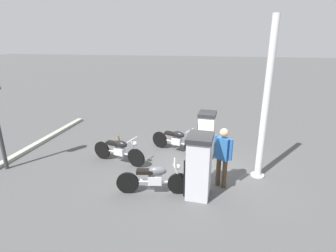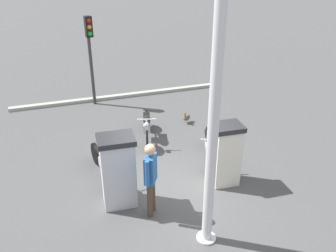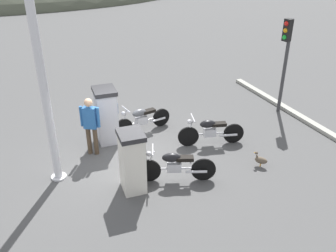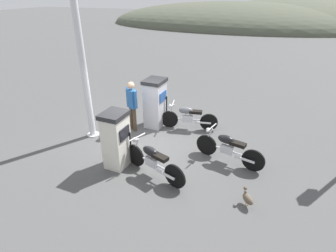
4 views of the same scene
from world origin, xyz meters
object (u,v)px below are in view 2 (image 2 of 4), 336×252
canopy_support_pole (212,141)px  roadside_traffic_light (90,45)px  wandering_duck (187,117)px  fuel_pump_far (118,171)px  motorcycle_extra (147,126)px  attendant_person (151,175)px  fuel_pump_near (225,154)px  motorcycle_near_pump (209,145)px  motorcycle_far_pump (104,161)px

canopy_support_pole → roadside_traffic_light: bearing=8.7°
wandering_duck → fuel_pump_far: bearing=139.8°
motorcycle_extra → attendant_person: attendant_person is taller
fuel_pump_near → motorcycle_near_pump: 1.14m
attendant_person → canopy_support_pole: 1.86m
fuel_pump_near → motorcycle_near_pump: fuel_pump_near is taller
attendant_person → roadside_traffic_light: size_ratio=0.53×
wandering_duck → fuel_pump_near: bearing=174.4°
fuel_pump_near → motorcycle_far_pump: size_ratio=0.81×
motorcycle_near_pump → roadside_traffic_light: size_ratio=0.59×
fuel_pump_near → wandering_duck: 3.61m
wandering_duck → canopy_support_pole: canopy_support_pole is taller
attendant_person → wandering_duck: attendant_person is taller
fuel_pump_near → motorcycle_extra: bearing=23.9°
fuel_pump_near → roadside_traffic_light: (6.16, 2.41, 1.46)m
fuel_pump_far → wandering_duck: (3.54, -2.99, -0.67)m
fuel_pump_near → motorcycle_near_pump: (1.09, -0.07, -0.33)m
fuel_pump_far → motorcycle_extra: fuel_pump_far is taller
canopy_support_pole → fuel_pump_far: bearing=40.4°
motorcycle_near_pump → roadside_traffic_light: 5.92m
fuel_pump_far → motorcycle_extra: size_ratio=0.86×
fuel_pump_near → fuel_pump_far: 2.64m
attendant_person → wandering_duck: size_ratio=4.08×
fuel_pump_far → motorcycle_near_pump: bearing=-68.1°
motorcycle_near_pump → wandering_duck: 2.48m
motorcycle_extra → roadside_traffic_light: roadside_traffic_light is taller
fuel_pump_far → motorcycle_far_pump: bearing=8.0°
attendant_person → roadside_traffic_light: bearing=3.1°
roadside_traffic_light → canopy_support_pole: (-7.85, -1.21, -0.03)m
roadside_traffic_light → motorcycle_extra: bearing=-160.8°
canopy_support_pole → attendant_person: bearing=37.4°
canopy_support_pole → fuel_pump_near: bearing=-35.5°
roadside_traffic_light → attendant_person: bearing=-176.9°
fuel_pump_near → wandering_duck: (3.54, -0.35, -0.61)m
roadside_traffic_light → canopy_support_pole: bearing=-171.3°
fuel_pump_far → canopy_support_pole: bearing=-139.6°
motorcycle_far_pump → roadside_traffic_light: size_ratio=0.60×
motorcycle_near_pump → motorcycle_extra: motorcycle_near_pump is taller
fuel_pump_near → motorcycle_near_pump: size_ratio=0.83×
fuel_pump_far → roadside_traffic_light: size_ratio=0.52×
canopy_support_pole → motorcycle_near_pump: bearing=-24.6°
motorcycle_far_pump → fuel_pump_far: bearing=-172.0°
fuel_pump_far → roadside_traffic_light: (6.16, -0.23, 1.40)m
fuel_pump_near → roadside_traffic_light: bearing=21.4°
fuel_pump_far → motorcycle_extra: bearing=-26.5°
fuel_pump_near → fuel_pump_far: size_ratio=0.94×
motorcycle_far_pump → wandering_duck: 3.95m
motorcycle_far_pump → wandering_duck: (2.37, -3.15, -0.24)m
attendant_person → fuel_pump_near: bearing=-73.9°
fuel_pump_near → canopy_support_pole: size_ratio=0.35×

